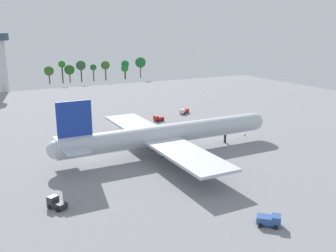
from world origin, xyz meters
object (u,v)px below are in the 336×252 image
at_px(catering_truck, 184,111).
at_px(control_tower, 0,56).
at_px(fuel_truck, 56,203).
at_px(cargo_airplane, 166,134).
at_px(baggage_tug, 158,118).
at_px(pushback_tractor, 269,220).
at_px(safety_cone_nose, 245,134).

xyz_separation_m(catering_truck, control_tower, (-62.16, 97.35, 18.39)).
bearing_deg(fuel_truck, cargo_airplane, 30.34).
bearing_deg(cargo_airplane, control_tower, 103.05).
xyz_separation_m(fuel_truck, control_tower, (3.08, 159.74, 18.39)).
height_order(cargo_airplane, baggage_tug, cargo_airplane).
relative_size(pushback_tractor, control_tower, 0.14).
distance_m(fuel_truck, baggage_tug, 74.67).
xyz_separation_m(cargo_airplane, safety_cone_nose, (31.23, 3.32, -5.00)).
relative_size(catering_truck, baggage_tug, 1.28).
bearing_deg(safety_cone_nose, pushback_tractor, -124.48).
height_order(fuel_truck, control_tower, control_tower).
relative_size(baggage_tug, safety_cone_nose, 5.00).
distance_m(pushback_tractor, control_tower, 187.91).
relative_size(fuel_truck, control_tower, 0.14).
distance_m(fuel_truck, safety_cone_nose, 70.74).
xyz_separation_m(cargo_airplane, catering_truck, (29.93, 41.73, -4.29)).
relative_size(cargo_airplane, catering_truck, 12.96).
relative_size(cargo_airplane, control_tower, 2.12).
relative_size(cargo_airplane, baggage_tug, 16.58).
bearing_deg(safety_cone_nose, control_tower, 115.06).
distance_m(cargo_airplane, control_tower, 143.46).
height_order(cargo_airplane, safety_cone_nose, cargo_airplane).
relative_size(baggage_tug, pushback_tractor, 0.89).
height_order(baggage_tug, pushback_tractor, baggage_tug).
bearing_deg(pushback_tractor, cargo_airplane, 87.09).
relative_size(baggage_tug, control_tower, 0.13).
bearing_deg(fuel_truck, catering_truck, 43.72).
distance_m(catering_truck, safety_cone_nose, 38.43).
xyz_separation_m(fuel_truck, catering_truck, (65.24, 62.39, -0.00)).
distance_m(cargo_airplane, baggage_tug, 38.08).
bearing_deg(fuel_truck, control_tower, 88.90).
bearing_deg(cargo_airplane, baggage_tug, 67.39).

